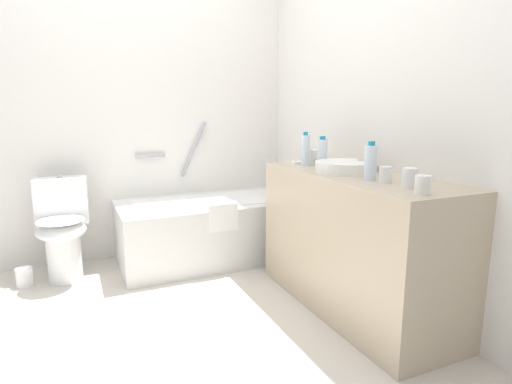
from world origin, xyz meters
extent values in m
plane|color=beige|center=(0.00, 0.00, 0.00)|extent=(3.84, 3.84, 0.00)
cube|color=silver|center=(0.00, 1.43, 1.25)|extent=(3.24, 0.10, 2.50)
cube|color=silver|center=(1.47, 0.00, 1.25)|extent=(0.10, 3.17, 2.50)
cube|color=silver|center=(0.63, 1.02, 0.24)|extent=(1.44, 0.72, 0.48)
cube|color=white|center=(0.63, 1.02, 0.44)|extent=(1.18, 0.52, 0.09)
cylinder|color=#A2A2A8|center=(1.19, 1.02, 0.52)|extent=(0.09, 0.03, 0.03)
cylinder|color=#A2A2A8|center=(0.60, 1.35, 0.87)|extent=(0.24, 0.03, 0.46)
cylinder|color=#A2A2A8|center=(0.24, 1.35, 0.83)|extent=(0.24, 0.03, 0.03)
cube|color=white|center=(0.62, 0.67, 0.43)|extent=(0.22, 0.03, 0.20)
cylinder|color=white|center=(-0.46, 1.02, 0.19)|extent=(0.23, 0.23, 0.38)
ellipsoid|color=white|center=(-0.46, 0.98, 0.38)|extent=(0.35, 0.37, 0.12)
ellipsoid|color=white|center=(-0.46, 0.98, 0.45)|extent=(0.33, 0.35, 0.02)
cube|color=white|center=(-0.45, 1.19, 0.55)|extent=(0.37, 0.18, 0.34)
cylinder|color=#B4B4B9|center=(-0.45, 1.19, 0.73)|extent=(0.03, 0.03, 0.01)
cube|color=tan|center=(1.16, -0.15, 0.42)|extent=(0.53, 1.39, 0.83)
cylinder|color=white|center=(1.13, -0.06, 0.87)|extent=(0.35, 0.35, 0.07)
cylinder|color=#A9A9AE|center=(1.34, -0.06, 0.87)|extent=(0.02, 0.02, 0.07)
cylinder|color=#A9A9AE|center=(1.28, -0.06, 0.90)|extent=(0.12, 0.02, 0.02)
cylinder|color=#A9A9AE|center=(1.34, -0.12, 0.85)|extent=(0.03, 0.03, 0.04)
cylinder|color=#A9A9AE|center=(1.34, 0.00, 0.85)|extent=(0.03, 0.03, 0.04)
cylinder|color=silver|center=(1.12, 0.18, 0.92)|extent=(0.07, 0.07, 0.18)
cylinder|color=teal|center=(1.12, 0.18, 1.02)|extent=(0.04, 0.04, 0.02)
cylinder|color=silver|center=(1.09, -0.35, 0.93)|extent=(0.07, 0.07, 0.19)
cylinder|color=teal|center=(1.09, -0.35, 1.03)|extent=(0.04, 0.04, 0.02)
cylinder|color=silver|center=(1.06, 0.29, 0.93)|extent=(0.06, 0.06, 0.20)
cylinder|color=teal|center=(1.06, 0.29, 1.05)|extent=(0.03, 0.03, 0.02)
cylinder|color=white|center=(1.11, -0.61, 0.88)|extent=(0.07, 0.07, 0.10)
cylinder|color=white|center=(1.11, -0.44, 0.87)|extent=(0.06, 0.06, 0.08)
cylinder|color=white|center=(1.15, 0.30, 0.88)|extent=(0.08, 0.08, 0.10)
cylinder|color=white|center=(1.05, -0.75, 0.88)|extent=(0.07, 0.07, 0.09)
cube|color=white|center=(1.07, 0.38, 0.84)|extent=(0.09, 0.06, 0.02)
cylinder|color=white|center=(-0.72, 1.03, 0.07)|extent=(0.11, 0.11, 0.13)
camera|label=1|loc=(-0.38, -2.13, 1.21)|focal=29.57mm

